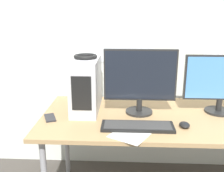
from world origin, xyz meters
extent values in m
cube|color=silver|center=(0.00, 0.94, 1.35)|extent=(8.00, 0.06, 2.70)
cube|color=tan|center=(0.00, 0.40, 0.69)|extent=(2.11, 0.81, 0.03)
cylinder|color=#99999E|center=(-0.97, 0.73, 0.34)|extent=(0.04, 0.04, 0.68)
cube|color=silver|center=(-0.75, 0.51, 0.90)|extent=(0.19, 0.45, 0.39)
cube|color=black|center=(-0.75, 0.28, 0.90)|extent=(0.13, 0.00, 0.24)
torus|color=black|center=(-0.75, 0.51, 1.11)|extent=(0.17, 0.17, 0.03)
cylinder|color=black|center=(-0.35, 0.46, 0.71)|extent=(0.20, 0.20, 0.02)
cylinder|color=black|center=(-0.35, 0.46, 0.77)|extent=(0.04, 0.04, 0.10)
cube|color=black|center=(-0.35, 0.46, 0.99)|extent=(0.52, 0.03, 0.37)
cube|color=black|center=(-0.35, 0.44, 0.99)|extent=(0.49, 0.00, 0.35)
cylinder|color=black|center=(0.24, 0.50, 0.71)|extent=(0.20, 0.20, 0.02)
cylinder|color=black|center=(0.24, 0.50, 0.77)|extent=(0.04, 0.04, 0.10)
cube|color=black|center=(0.24, 0.50, 0.97)|extent=(0.54, 0.03, 0.33)
cube|color=#4C8CD8|center=(0.24, 0.48, 0.97)|extent=(0.52, 0.00, 0.30)
cube|color=black|center=(-0.38, 0.19, 0.72)|extent=(0.47, 0.16, 0.02)
cube|color=#383838|center=(-0.38, 0.19, 0.73)|extent=(0.43, 0.13, 0.00)
ellipsoid|color=black|center=(-0.07, 0.22, 0.72)|extent=(0.07, 0.09, 0.03)
cube|color=#232328|center=(-0.98, 0.32, 0.71)|extent=(0.12, 0.16, 0.01)
cube|color=white|center=(-0.40, 0.13, 0.71)|extent=(0.33, 0.36, 0.00)
camera|label=1|loc=(-0.46, -1.36, 1.44)|focal=42.00mm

